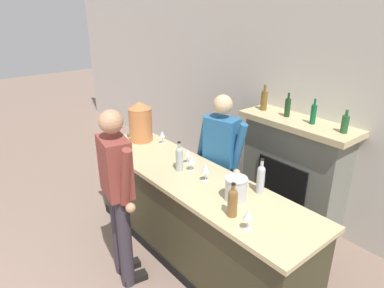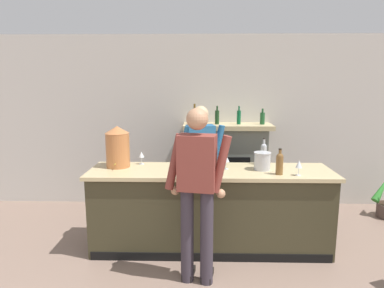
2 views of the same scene
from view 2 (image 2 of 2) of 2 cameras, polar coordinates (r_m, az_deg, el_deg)
name	(u,v)px [view 2 (image 2 of 2)]	position (r m, az deg, el deg)	size (l,w,h in m)	color
wall_back_panel	(219,122)	(5.60, 4.55, 3.73)	(12.00, 0.07, 2.75)	beige
bar_counter	(210,209)	(4.23, 3.04, -10.78)	(2.88, 0.75, 0.99)	#3B3622
fireplace_stone	(227,166)	(5.47, 5.82, -3.68)	(1.37, 0.52, 1.68)	slate
person_customer	(197,189)	(3.37, 0.85, -7.49)	(0.65, 0.36, 1.78)	#352E38
person_bartender	(200,163)	(4.60, 1.42, -3.17)	(0.65, 0.37, 1.71)	#3A3146
copper_dispenser	(118,147)	(4.25, -12.29, -0.41)	(0.29, 0.33, 0.50)	#C17441
ice_bucket_steel	(262,161)	(4.12, 11.62, -2.79)	(0.20, 0.20, 0.21)	silver
wine_bottle_cabernet_heavy	(197,158)	(4.02, 0.92, -2.41)	(0.08, 0.08, 0.32)	#A2B1AF
wine_bottle_riesling_slim	(264,153)	(4.37, 11.84, -1.47)	(0.07, 0.07, 0.34)	#B3B9C1
wine_bottle_burgundy_dark	(280,163)	(3.96, 14.39, -3.04)	(0.08, 0.08, 0.30)	brown
wine_glass_back_row	(191,157)	(4.19, -0.17, -2.25)	(0.08, 0.08, 0.17)	silver
wine_glass_near_bucket	(141,155)	(4.36, -8.43, -1.83)	(0.07, 0.07, 0.17)	silver
wine_glass_mid_counter	(299,165)	(3.97, 17.39, -3.29)	(0.07, 0.07, 0.18)	silver
wine_glass_front_right	(226,159)	(4.09, 5.66, -2.50)	(0.08, 0.08, 0.17)	silver
wine_glass_front_left	(204,158)	(4.12, 2.02, -2.41)	(0.08, 0.08, 0.17)	silver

